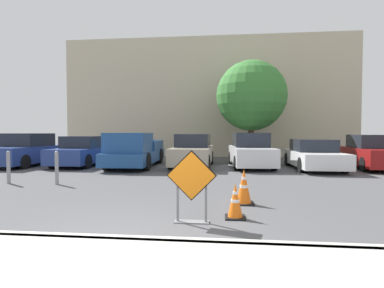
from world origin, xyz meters
name	(u,v)px	position (x,y,z in m)	size (l,w,h in m)	color
ground_plane	(192,167)	(0.00, 10.00, 0.00)	(96.00, 96.00, 0.00)	#4C4C4F
curb_lip	(120,242)	(0.00, 0.00, 0.07)	(27.27, 0.20, 0.14)	#ADAAA3
road_closed_sign	(192,183)	(0.89, 1.21, 0.72)	(0.90, 0.20, 1.31)	black
traffic_cone_nearest	(235,201)	(1.68, 1.61, 0.32)	(0.38, 0.38, 0.66)	black
traffic_cone_second	(244,187)	(1.92, 2.78, 0.39)	(0.46, 0.46, 0.80)	black
parked_car_nearest	(27,151)	(-8.17, 9.74, 0.73)	(2.10, 4.29, 1.59)	navy
parked_car_second	(83,152)	(-5.44, 10.04, 0.67)	(1.88, 4.05, 1.45)	navy
pickup_truck	(134,152)	(-2.71, 9.57, 0.73)	(2.11, 5.19, 1.61)	navy
parked_car_third	(193,152)	(0.01, 10.19, 0.71)	(1.85, 4.35, 1.56)	#A39984
parked_car_fourth	(250,151)	(2.73, 10.28, 0.73)	(2.01, 4.40, 1.61)	silver
parked_car_fifth	(313,155)	(5.46, 9.76, 0.62)	(1.90, 4.36, 1.32)	white
parked_car_sixth	(372,153)	(8.19, 10.26, 0.70)	(2.07, 4.35, 1.53)	maroon
bollard_nearest	(57,167)	(-3.72, 4.76, 0.55)	(0.12, 0.12, 1.05)	gray
bollard_second	(8,166)	(-5.34, 4.76, 0.55)	(0.12, 0.12, 1.04)	gray
building_facade_backdrop	(209,101)	(0.35, 18.58, 4.04)	(19.74, 5.00, 8.09)	beige
street_tree_behind_lot	(251,96)	(3.05, 13.45, 3.73)	(4.02, 4.02, 5.75)	#513823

